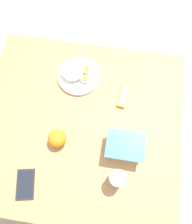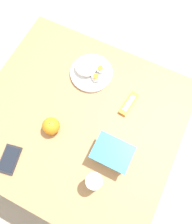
{
  "view_description": "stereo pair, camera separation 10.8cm",
  "coord_description": "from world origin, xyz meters",
  "px_view_note": "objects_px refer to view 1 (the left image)",
  "views": [
    {
      "loc": [
        -0.13,
        0.29,
        1.79
      ],
      "look_at": [
        -0.07,
        -0.06,
        0.76
      ],
      "focal_mm": 35.0,
      "sensor_mm": 36.0,
      "label": 1
    },
    {
      "loc": [
        -0.23,
        0.26,
        1.79
      ],
      "look_at": [
        -0.07,
        -0.06,
        0.76
      ],
      "focal_mm": 35.0,
      "sensor_mm": 36.0,
      "label": 2
    }
  ],
  "objects_px": {
    "food_container": "(124,147)",
    "cell_phone": "(25,184)",
    "orange_fruit": "(57,139)",
    "drinking_glass": "(117,178)",
    "rice_plate": "(77,74)",
    "candy_bar": "(124,95)"
  },
  "relations": [
    {
      "from": "rice_plate",
      "to": "drinking_glass",
      "type": "distance_m",
      "value": 0.57
    },
    {
      "from": "orange_fruit",
      "to": "candy_bar",
      "type": "bearing_deg",
      "value": -135.37
    },
    {
      "from": "food_container",
      "to": "rice_plate",
      "type": "bearing_deg",
      "value": -50.31
    },
    {
      "from": "orange_fruit",
      "to": "cell_phone",
      "type": "distance_m",
      "value": 0.25
    },
    {
      "from": "food_container",
      "to": "orange_fruit",
      "type": "xyz_separation_m",
      "value": [
        0.32,
        0.01,
        0.0
      ]
    },
    {
      "from": "rice_plate",
      "to": "candy_bar",
      "type": "bearing_deg",
      "value": 163.82
    },
    {
      "from": "orange_fruit",
      "to": "rice_plate",
      "type": "height_order",
      "value": "orange_fruit"
    },
    {
      "from": "food_container",
      "to": "orange_fruit",
      "type": "distance_m",
      "value": 0.32
    },
    {
      "from": "orange_fruit",
      "to": "cell_phone",
      "type": "bearing_deg",
      "value": 64.54
    },
    {
      "from": "food_container",
      "to": "drinking_glass",
      "type": "xyz_separation_m",
      "value": [
        0.02,
        0.15,
        0.02
      ]
    },
    {
      "from": "food_container",
      "to": "orange_fruit",
      "type": "height_order",
      "value": "food_container"
    },
    {
      "from": "food_container",
      "to": "cell_phone",
      "type": "height_order",
      "value": "food_container"
    },
    {
      "from": "candy_bar",
      "to": "cell_phone",
      "type": "relative_size",
      "value": 0.96
    },
    {
      "from": "orange_fruit",
      "to": "drinking_glass",
      "type": "height_order",
      "value": "drinking_glass"
    },
    {
      "from": "rice_plate",
      "to": "orange_fruit",
      "type": "bearing_deg",
      "value": 85.7
    },
    {
      "from": "food_container",
      "to": "cell_phone",
      "type": "bearing_deg",
      "value": 28.69
    },
    {
      "from": "food_container",
      "to": "candy_bar",
      "type": "height_order",
      "value": "food_container"
    },
    {
      "from": "drinking_glass",
      "to": "rice_plate",
      "type": "bearing_deg",
      "value": -61.29
    },
    {
      "from": "food_container",
      "to": "candy_bar",
      "type": "distance_m",
      "value": 0.28
    },
    {
      "from": "rice_plate",
      "to": "drinking_glass",
      "type": "xyz_separation_m",
      "value": [
        -0.27,
        0.5,
        0.04
      ]
    },
    {
      "from": "drinking_glass",
      "to": "orange_fruit",
      "type": "bearing_deg",
      "value": -24.56
    },
    {
      "from": "cell_phone",
      "to": "drinking_glass",
      "type": "relative_size",
      "value": 1.25
    }
  ]
}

